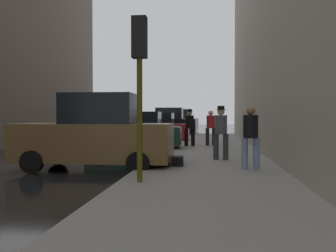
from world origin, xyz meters
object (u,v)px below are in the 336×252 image
parked_bronze_suv (96,135)px  traffic_light (140,62)px  fire_hydrant (178,138)px  pedestrian_in_jeans (251,134)px  pedestrian_in_red_jacket (211,126)px  parked_gray_coupe (181,123)px  parked_dark_green_sedan (136,132)px  parked_red_hatchback (155,128)px  parked_black_suv (168,123)px  duffel_bag (177,161)px  parked_white_van (175,122)px  pedestrian_with_fedora (190,126)px  pedestrian_with_beanie (221,130)px

parked_bronze_suv → traffic_light: 3.73m
fire_hydrant → pedestrian_in_jeans: (2.67, -8.21, 0.61)m
pedestrian_in_red_jacket → parked_gray_coupe: bearing=98.0°
parked_bronze_suv → traffic_light: bearing=-55.8°
parked_dark_green_sedan → parked_gray_coupe: (0.00, 25.90, 0.00)m
parked_red_hatchback → parked_gray_coupe: size_ratio=1.00×
parked_black_suv → duffel_bag: parked_black_suv is taller
parked_dark_green_sedan → traffic_light: size_ratio=1.18×
traffic_light → parked_gray_coupe: bearing=93.1°
parked_red_hatchback → parked_white_van: 13.07m
parked_black_suv → traffic_light: traffic_light is taller
pedestrian_with_fedora → duffel_bag: bearing=-89.7°
parked_dark_green_sedan → pedestrian_in_jeans: size_ratio=2.49×
parked_gray_coupe → pedestrian_in_jeans: 32.74m
fire_hydrant → pedestrian_with_beanie: size_ratio=0.40×
parked_gray_coupe → pedestrian_with_fedora: pedestrian_with_fedora is taller
parked_dark_green_sedan → parked_black_suv: parked_black_suv is taller
parked_red_hatchback → pedestrian_in_jeans: pedestrian_in_jeans is taller
parked_bronze_suv → pedestrian_with_beanie: 4.09m
pedestrian_in_jeans → traffic_light: bearing=-139.6°
pedestrian_with_fedora → parked_white_van: bearing=97.6°
parked_black_suv → pedestrian_with_beanie: 17.51m
parked_black_suv → pedestrian_with_fedora: (2.40, -11.60, 0.10)m
pedestrian_in_jeans → duffel_bag: 2.24m
parked_gray_coupe → traffic_light: 34.76m
parked_white_van → traffic_light: 27.99m
pedestrian_with_beanie → pedestrian_in_red_jacket: size_ratio=1.04×
parked_red_hatchback → duffel_bag: 12.33m
duffel_bag → parked_bronze_suv: bearing=-180.0°
pedestrian_with_beanie → pedestrian_in_red_jacket: (-0.33, 6.06, -0.03)m
parked_dark_green_sedan → parked_red_hatchback: same height
pedestrian_with_fedora → pedestrian_in_jeans: bearing=-74.9°
parked_black_suv → pedestrian_in_jeans: parked_black_suv is taller
traffic_light → pedestrian_with_fedora: traffic_light is taller
parked_gray_coupe → duffel_bag: parked_gray_coupe is taller
pedestrian_with_beanie → pedestrian_in_red_jacket: bearing=93.1°
pedestrian_in_jeans → parked_bronze_suv: bearing=173.6°
pedestrian_in_jeans → parked_white_van: bearing=99.9°
parked_black_suv → pedestrian_in_jeans: (4.47, -19.26, 0.07)m
parked_bronze_suv → pedestrian_in_jeans: bearing=-6.4°
parked_white_van → fire_hydrant: parked_white_van is taller
parked_gray_coupe → pedestrian_in_red_jacket: pedestrian_in_red_jacket is taller
parked_gray_coupe → duffel_bag: size_ratio=9.60×
parked_white_van → pedestrian_with_fedora: size_ratio=2.62×
fire_hydrant → pedestrian_in_jeans: bearing=-72.0°
traffic_light → pedestrian_with_fedora: 10.04m
fire_hydrant → traffic_light: size_ratio=0.20×
parked_black_suv → pedestrian_with_fedora: size_ratio=2.59×
pedestrian_in_jeans → parked_red_hatchback: bearing=109.6°
pedestrian_in_red_jacket → duffel_bag: size_ratio=3.89×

